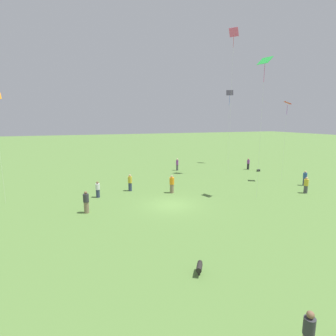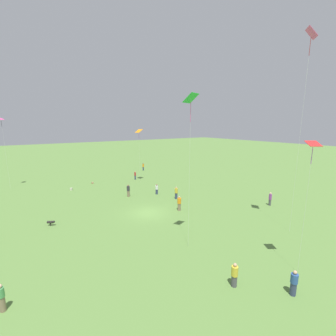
{
  "view_description": "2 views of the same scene",
  "coord_description": "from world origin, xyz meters",
  "px_view_note": "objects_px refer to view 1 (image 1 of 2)",
  "views": [
    {
      "loc": [
        8.3,
        20.98,
        7.53
      ],
      "look_at": [
        0.01,
        -0.84,
        3.23
      ],
      "focal_mm": 28.0,
      "sensor_mm": 36.0,
      "label": 1
    },
    {
      "loc": [
        -23.19,
        12.5,
        10.75
      ],
      "look_at": [
        2.88,
        -4.85,
        4.66
      ],
      "focal_mm": 24.0,
      "sensor_mm": 36.0,
      "label": 2
    }
  ],
  "objects_px": {
    "person_9": "(98,190)",
    "kite_6": "(230,95)",
    "person_2": "(306,185)",
    "kite_1": "(265,65)",
    "person_0": "(305,178)",
    "person_3": "(130,183)",
    "kite_2": "(234,38)",
    "person_6": "(177,164)",
    "person_4": "(248,164)",
    "person_7": "(86,202)",
    "dog_0": "(199,267)",
    "kite_5": "(287,106)",
    "picnic_bag_0": "(258,170)",
    "person_8": "(308,334)",
    "person_11": "(172,184)"
  },
  "relations": [
    {
      "from": "kite_5",
      "to": "person_11",
      "type": "bearing_deg",
      "value": 167.63
    },
    {
      "from": "person_3",
      "to": "kite_5",
      "type": "xyz_separation_m",
      "value": [
        -18.59,
        2.32,
        8.22
      ]
    },
    {
      "from": "kite_1",
      "to": "kite_5",
      "type": "bearing_deg",
      "value": 148.44
    },
    {
      "from": "person_4",
      "to": "kite_6",
      "type": "height_order",
      "value": "kite_6"
    },
    {
      "from": "person_7",
      "to": "kite_6",
      "type": "relative_size",
      "value": 0.15
    },
    {
      "from": "kite_2",
      "to": "kite_6",
      "type": "xyz_separation_m",
      "value": [
        -5.27,
        -8.27,
        -6.15
      ]
    },
    {
      "from": "person_9",
      "to": "kite_1",
      "type": "height_order",
      "value": "kite_1"
    },
    {
      "from": "person_4",
      "to": "person_7",
      "type": "relative_size",
      "value": 0.93
    },
    {
      "from": "person_9",
      "to": "kite_5",
      "type": "height_order",
      "value": "kite_5"
    },
    {
      "from": "kite_1",
      "to": "person_2",
      "type": "bearing_deg",
      "value": 111.27
    },
    {
      "from": "person_6",
      "to": "person_7",
      "type": "xyz_separation_m",
      "value": [
        14.09,
        14.34,
        -0.0
      ]
    },
    {
      "from": "person_7",
      "to": "person_11",
      "type": "xyz_separation_m",
      "value": [
        -8.76,
        -3.08,
        0.02
      ]
    },
    {
      "from": "person_2",
      "to": "person_8",
      "type": "xyz_separation_m",
      "value": [
        16.08,
        14.44,
        -0.01
      ]
    },
    {
      "from": "person_2",
      "to": "kite_1",
      "type": "distance_m",
      "value": 12.93
    },
    {
      "from": "person_3",
      "to": "person_6",
      "type": "relative_size",
      "value": 1.0
    },
    {
      "from": "dog_0",
      "to": "picnic_bag_0",
      "type": "relative_size",
      "value": 1.71
    },
    {
      "from": "person_6",
      "to": "kite_5",
      "type": "bearing_deg",
      "value": 138.36
    },
    {
      "from": "person_4",
      "to": "kite_5",
      "type": "height_order",
      "value": "kite_5"
    },
    {
      "from": "person_0",
      "to": "person_6",
      "type": "height_order",
      "value": "person_6"
    },
    {
      "from": "person_0",
      "to": "person_9",
      "type": "distance_m",
      "value": 23.34
    },
    {
      "from": "person_0",
      "to": "person_11",
      "type": "height_order",
      "value": "person_11"
    },
    {
      "from": "kite_5",
      "to": "kite_6",
      "type": "relative_size",
      "value": 0.77
    },
    {
      "from": "person_4",
      "to": "kite_6",
      "type": "bearing_deg",
      "value": -115.6
    },
    {
      "from": "person_3",
      "to": "kite_6",
      "type": "bearing_deg",
      "value": -4.81
    },
    {
      "from": "kite_1",
      "to": "picnic_bag_0",
      "type": "distance_m",
      "value": 18.53
    },
    {
      "from": "kite_1",
      "to": "kite_5",
      "type": "xyz_separation_m",
      "value": [
        -7.4,
        -4.41,
        -3.29
      ]
    },
    {
      "from": "person_2",
      "to": "person_4",
      "type": "xyz_separation_m",
      "value": [
        -2.85,
        -13.14,
        0.02
      ]
    },
    {
      "from": "kite_2",
      "to": "dog_0",
      "type": "distance_m",
      "value": 30.57
    },
    {
      "from": "person_2",
      "to": "person_7",
      "type": "relative_size",
      "value": 0.93
    },
    {
      "from": "person_0",
      "to": "kite_6",
      "type": "height_order",
      "value": "kite_6"
    },
    {
      "from": "person_3",
      "to": "person_7",
      "type": "relative_size",
      "value": 0.98
    },
    {
      "from": "kite_2",
      "to": "person_2",
      "type": "bearing_deg",
      "value": -166.21
    },
    {
      "from": "person_7",
      "to": "kite_5",
      "type": "height_order",
      "value": "kite_5"
    },
    {
      "from": "person_9",
      "to": "person_11",
      "type": "xyz_separation_m",
      "value": [
        -7.4,
        1.09,
        0.13
      ]
    },
    {
      "from": "kite_2",
      "to": "dog_0",
      "type": "relative_size",
      "value": 24.2
    },
    {
      "from": "person_9",
      "to": "kite_6",
      "type": "xyz_separation_m",
      "value": [
        -23.53,
        -13.2,
        10.88
      ]
    },
    {
      "from": "person_6",
      "to": "kite_2",
      "type": "height_order",
      "value": "kite_2"
    },
    {
      "from": "kite_2",
      "to": "kite_6",
      "type": "bearing_deg",
      "value": -29.84
    },
    {
      "from": "kite_1",
      "to": "person_9",
      "type": "bearing_deg",
      "value": -82.81
    },
    {
      "from": "kite_1",
      "to": "picnic_bag_0",
      "type": "relative_size",
      "value": 28.65
    },
    {
      "from": "dog_0",
      "to": "picnic_bag_0",
      "type": "distance_m",
      "value": 28.83
    },
    {
      "from": "person_8",
      "to": "picnic_bag_0",
      "type": "bearing_deg",
      "value": 2.43
    },
    {
      "from": "person_3",
      "to": "picnic_bag_0",
      "type": "xyz_separation_m",
      "value": [
        -20.2,
        -3.88,
        -0.74
      ]
    },
    {
      "from": "person_0",
      "to": "person_11",
      "type": "xyz_separation_m",
      "value": [
        15.66,
        -2.52,
        0.07
      ]
    },
    {
      "from": "person_4",
      "to": "dog_0",
      "type": "distance_m",
      "value": 29.92
    },
    {
      "from": "person_4",
      "to": "person_6",
      "type": "bearing_deg",
      "value": -39.9
    },
    {
      "from": "person_6",
      "to": "person_8",
      "type": "bearing_deg",
      "value": 83.32
    },
    {
      "from": "person_2",
      "to": "kite_1",
      "type": "height_order",
      "value": "kite_1"
    },
    {
      "from": "dog_0",
      "to": "person_9",
      "type": "bearing_deg",
      "value": 134.89
    },
    {
      "from": "person_8",
      "to": "person_11",
      "type": "bearing_deg",
      "value": 30.51
    }
  ]
}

